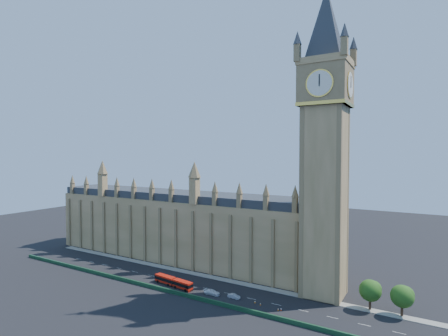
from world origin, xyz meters
The scene contains 15 objects.
ground centered at (0.00, 0.00, 0.00)m, with size 400.00×400.00×0.00m, color black.
palace_westminster centered at (-25.00, 22.00, 13.86)m, with size 120.00×20.00×28.00m.
elizabeth_tower centered at (38.00, 13.99, 54.56)m, with size 20.59×20.59×105.00m.
bridge_parapet centered at (0.00, -9.00, 0.60)m, with size 160.00×0.60×1.20m, color #1E4C2D.
kerb_north centered at (0.00, 9.50, 0.08)m, with size 160.00×3.00×0.16m, color gray.
tree_east_near centered at (52.22, 10.08, 5.64)m, with size 6.00×6.00×8.50m.
tree_east_far centered at (60.22, 10.08, 5.64)m, with size 6.00×6.00×8.50m.
red_bus centered at (-6.80, -3.86, 1.41)m, with size 15.89×4.21×2.67m.
car_grey centered at (-2.00, -2.12, 0.65)m, with size 1.54×3.82×1.30m, color #3A3B41.
car_silver centered at (15.30, -2.44, 0.65)m, with size 1.38×3.96×1.31m, color #ABACB3.
car_white centered at (8.09, -3.42, 0.76)m, with size 2.13×5.23×1.52m, color white.
cone_a centered at (24.25, -2.82, 0.34)m, with size 0.52×0.52×0.68m.
cone_b centered at (30.63, -3.05, 0.35)m, with size 0.58×0.58×0.71m.
cone_c centered at (29.94, -3.46, 0.34)m, with size 0.53×0.53×0.69m.
cone_d centered at (22.22, -2.25, 0.35)m, with size 0.47×0.47×0.72m.
Camera 1 is at (65.17, -93.77, 43.55)m, focal length 28.00 mm.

